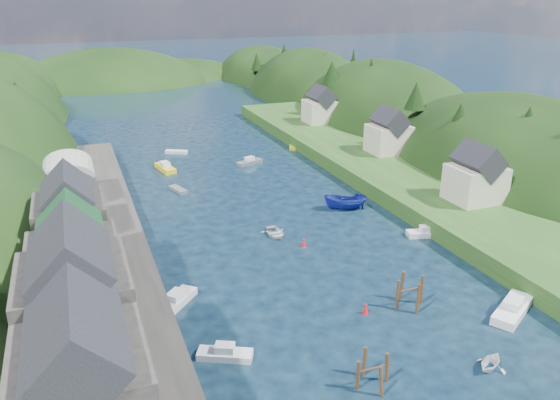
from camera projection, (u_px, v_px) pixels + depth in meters
name	position (u px, v px, depth m)	size (l,w,h in m)	color
ground	(234.00, 179.00, 93.34)	(600.00, 600.00, 0.00)	black
hillside_right	(382.00, 156.00, 132.94)	(36.00, 245.56, 48.00)	black
far_hills	(144.00, 108.00, 205.70)	(103.00, 68.00, 44.00)	black
hill_trees	(210.00, 100.00, 101.91)	(91.40, 150.18, 12.62)	black
quay_left	(99.00, 279.00, 58.74)	(12.00, 110.00, 2.00)	#2D2B28
terrace_left_grass	(28.00, 289.00, 56.29)	(12.00, 110.00, 2.50)	#234719
quayside_buildings	(77.00, 294.00, 44.04)	(8.00, 35.84, 12.90)	#2D2B28
boat_sheds	(70.00, 189.00, 73.11)	(7.00, 21.00, 7.50)	#2D2D30
terrace_right	(392.00, 173.00, 92.62)	(16.00, 120.00, 2.40)	#234719
right_bank_cottages	(383.00, 134.00, 99.24)	(9.00, 59.24, 8.41)	beige
piling_cluster_near	(373.00, 374.00, 43.96)	(3.20, 2.98, 3.35)	#382314
piling_cluster_far	(409.00, 294.00, 55.12)	(3.43, 3.18, 3.79)	#382314
channel_buoy_near	(366.00, 309.00, 54.11)	(0.70, 0.70, 1.10)	#B40E15
channel_buoy_far	(304.00, 243.00, 68.44)	(0.70, 0.70, 1.10)	#B40E15
moored_boats	(310.00, 244.00, 67.78)	(39.28, 87.29, 2.46)	silver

